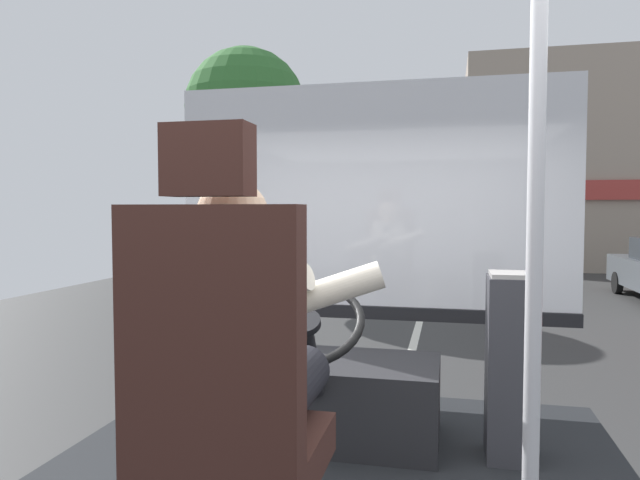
{
  "coord_description": "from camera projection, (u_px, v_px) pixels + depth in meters",
  "views": [
    {
      "loc": [
        0.49,
        -1.94,
        1.95
      ],
      "look_at": [
        -0.23,
        1.21,
        1.78
      ],
      "focal_mm": 32.04,
      "sensor_mm": 36.0,
      "label": 1
    }
  ],
  "objects": [
    {
      "name": "ground",
      "position": [
        422.0,
        316.0,
        10.67
      ],
      "size": [
        18.0,
        44.0,
        0.06
      ],
      "color": "#323232"
    },
    {
      "name": "fare_box",
      "position": [
        509.0,
        366.0,
        2.64
      ],
      "size": [
        0.2,
        0.26,
        0.87
      ],
      "color": "#333338",
      "rests_on": "bus_floor"
    },
    {
      "name": "driver_seat",
      "position": [
        227.0,
        415.0,
        1.55
      ],
      "size": [
        0.48,
        0.48,
        1.37
      ],
      "color": "black",
      "rests_on": "bus_floor"
    },
    {
      "name": "shop_building",
      "position": [
        609.0,
        166.0,
        19.65
      ],
      "size": [
        9.65,
        5.23,
        6.98
      ],
      "color": "gray",
      "rests_on": "ground"
    },
    {
      "name": "windshield_panel",
      "position": [
        370.0,
        227.0,
        3.58
      ],
      "size": [
        2.5,
        0.08,
        1.48
      ],
      "color": "silver"
    },
    {
      "name": "steering_console",
      "position": [
        328.0,
        395.0,
        2.87
      ],
      "size": [
        1.1,
        1.01,
        0.83
      ],
      "color": "black",
      "rests_on": "bus_floor"
    },
    {
      "name": "bus_driver",
      "position": [
        243.0,
        344.0,
        1.67
      ],
      "size": [
        0.8,
        0.6,
        0.73
      ],
      "color": "black",
      "rests_on": "driver_seat"
    },
    {
      "name": "handrail_pole",
      "position": [
        535.0,
        259.0,
        1.51
      ],
      "size": [
        0.04,
        0.04,
        2.05
      ],
      "color": "#B7B7BC",
      "rests_on": "bus_floor"
    },
    {
      "name": "street_tree",
      "position": [
        246.0,
        111.0,
        12.31
      ],
      "size": [
        2.6,
        2.6,
        5.43
      ],
      "color": "#4C3828",
      "rests_on": "ground"
    }
  ]
}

